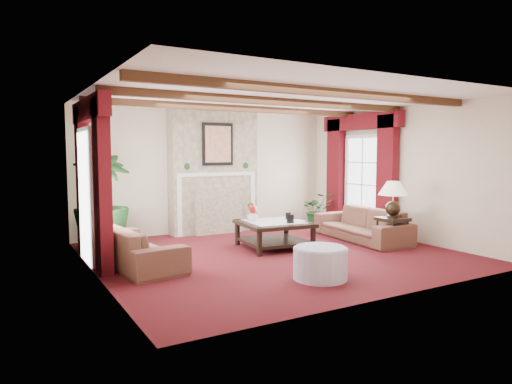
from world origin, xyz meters
TOP-DOWN VIEW (x-y plane):
  - floor at (0.00, 0.00)m, footprint 6.00×6.00m
  - ceiling at (0.00, 0.00)m, footprint 6.00×6.00m
  - back_wall at (0.00, 2.75)m, footprint 6.00×0.02m
  - left_wall at (-3.00, 0.00)m, footprint 0.02×5.50m
  - right_wall at (3.00, 0.00)m, footprint 0.02×5.50m
  - ceiling_beams at (0.00, 0.00)m, footprint 6.00×3.00m
  - fireplace at (0.00, 2.55)m, footprint 2.00×0.52m
  - french_door_left at (-2.97, 1.00)m, footprint 0.10×1.10m
  - french_door_right at (2.97, 1.00)m, footprint 0.10×1.10m
  - curtains_left at (-2.86, 1.00)m, footprint 0.20×2.40m
  - curtains_right at (2.86, 1.00)m, footprint 0.20×2.40m
  - sofa_left at (-2.34, 0.40)m, footprint 2.28×1.11m
  - sofa_right at (2.19, 0.19)m, footprint 2.31×1.02m
  - potted_palm at (-2.53, 2.00)m, footprint 2.23×2.51m
  - small_plant at (2.46, 1.98)m, footprint 1.33×1.35m
  - coffee_table at (0.25, 0.42)m, footprint 1.34×1.34m
  - side_table at (2.19, -0.64)m, footprint 0.51×0.51m
  - ottoman at (-0.30, -1.67)m, footprint 0.76×0.76m
  - table_lamp at (2.19, -0.64)m, footprint 0.55×0.55m
  - flower_vase at (-0.06, 0.69)m, footprint 0.22×0.23m
  - book at (0.53, 0.19)m, footprint 0.21×0.07m
  - photo_frame_a at (0.37, 0.07)m, footprint 0.12×0.07m
  - photo_frame_b at (0.62, 0.52)m, footprint 0.10×0.03m

SIDE VIEW (x-z plane):
  - floor at x=0.00m, z-range 0.00..0.00m
  - ottoman at x=-0.30m, z-range 0.00..0.44m
  - coffee_table at x=0.25m, z-range 0.00..0.49m
  - side_table at x=2.19m, z-range 0.00..0.57m
  - small_plant at x=2.46m, z-range 0.00..0.63m
  - sofa_left at x=-2.34m, z-range 0.00..0.84m
  - sofa_right at x=2.19m, z-range 0.00..0.86m
  - potted_palm at x=-2.53m, z-range 0.00..1.03m
  - photo_frame_b at x=0.62m, z-range 0.49..0.63m
  - photo_frame_a at x=0.37m, z-range 0.49..0.66m
  - flower_vase at x=-0.06m, z-range 0.49..0.69m
  - book at x=0.53m, z-range 0.49..0.78m
  - table_lamp at x=2.19m, z-range 0.57..1.26m
  - back_wall at x=0.00m, z-range 0.00..2.70m
  - left_wall at x=-3.00m, z-range 0.00..2.70m
  - right_wall at x=3.00m, z-range 0.00..2.70m
  - french_door_left at x=-2.97m, z-range 1.05..3.21m
  - french_door_right at x=2.97m, z-range 1.05..3.21m
  - curtains_left at x=-2.86m, z-range 1.28..3.83m
  - curtains_right at x=2.86m, z-range 1.28..3.83m
  - ceiling_beams at x=0.00m, z-range 2.58..2.70m
  - ceiling at x=0.00m, z-range 2.70..2.70m
  - fireplace at x=0.00m, z-range 1.35..4.05m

